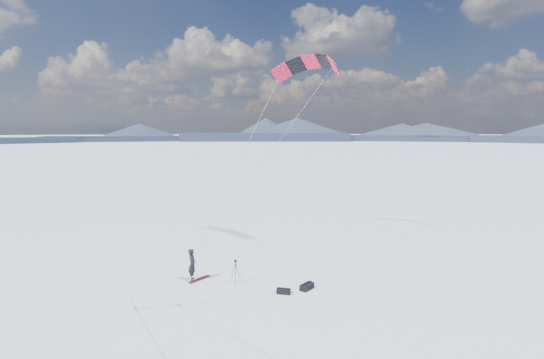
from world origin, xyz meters
TOP-DOWN VIEW (x-y plane):
  - ground at (0.00, 0.00)m, footprint 1800.00×1800.00m
  - horizon_hills at (-0.00, -0.00)m, footprint 704.00×704.42m
  - snow_tracks at (-1.98, 0.09)m, footprint 13.93×9.84m
  - snowkiter at (-0.83, 3.30)m, footprint 0.63×0.79m
  - snowboard at (-0.46, 3.17)m, footprint 1.56×0.85m
  - tripod at (1.15, 1.57)m, footprint 0.57×0.65m
  - gear_bag_a at (4.12, -1.34)m, footprint 0.96×0.68m
  - gear_bag_b at (2.70, -1.15)m, footprint 0.77×0.77m
  - power_kite at (9.86, 6.51)m, footprint 12.10×6.17m

SIDE VIEW (x-z plane):
  - ground at x=0.00m, z-range 0.00..0.00m
  - snowkiter at x=-0.83m, z-range -0.95..0.95m
  - snow_tracks at x=-1.98m, z-range 0.00..0.01m
  - snowboard at x=-0.46m, z-range 0.00..0.04m
  - gear_bag_b at x=2.70m, z-range -0.02..0.32m
  - gear_bag_a at x=4.12m, z-range -0.02..0.37m
  - tripod at x=1.15m, z-range 0.20..1.59m
  - horizon_hills at x=0.00m, z-range -0.90..7.12m
  - power_kite at x=9.86m, z-range 6.94..20.22m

